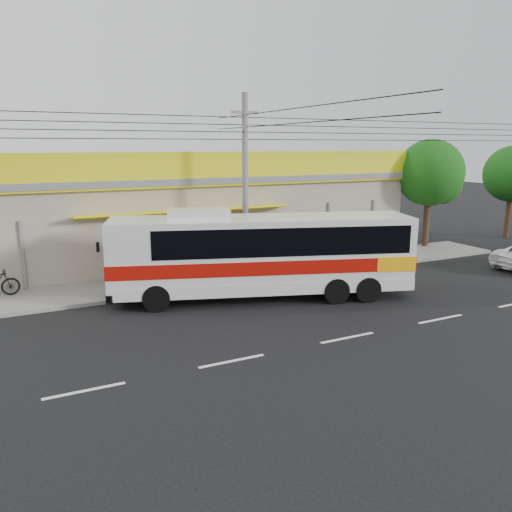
{
  "coord_description": "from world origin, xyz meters",
  "views": [
    {
      "loc": [
        -9.16,
        -14.61,
        5.98
      ],
      "look_at": [
        -1.04,
        2.0,
        1.87
      ],
      "focal_mm": 35.0,
      "sensor_mm": 36.0,
      "label": 1
    }
  ],
  "objects_px": {
    "motorbike_red": "(161,281)",
    "utility_pole": "(245,127)",
    "tree_near": "(432,175)",
    "coach_bus": "(267,251)"
  },
  "relations": [
    {
      "from": "utility_pole",
      "to": "tree_near",
      "type": "distance_m",
      "value": 13.04
    },
    {
      "from": "coach_bus",
      "to": "motorbike_red",
      "type": "height_order",
      "value": "coach_bus"
    },
    {
      "from": "motorbike_red",
      "to": "utility_pole",
      "type": "height_order",
      "value": "utility_pole"
    },
    {
      "from": "utility_pole",
      "to": "coach_bus",
      "type": "bearing_deg",
      "value": -98.68
    },
    {
      "from": "motorbike_red",
      "to": "utility_pole",
      "type": "xyz_separation_m",
      "value": [
        4.14,
        0.7,
        6.15
      ]
    },
    {
      "from": "motorbike_red",
      "to": "utility_pole",
      "type": "relative_size",
      "value": 0.05
    },
    {
      "from": "motorbike_red",
      "to": "tree_near",
      "type": "bearing_deg",
      "value": -85.97
    },
    {
      "from": "motorbike_red",
      "to": "utility_pole",
      "type": "distance_m",
      "value": 7.44
    },
    {
      "from": "coach_bus",
      "to": "tree_near",
      "type": "height_order",
      "value": "tree_near"
    },
    {
      "from": "coach_bus",
      "to": "utility_pole",
      "type": "relative_size",
      "value": 0.35
    }
  ]
}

